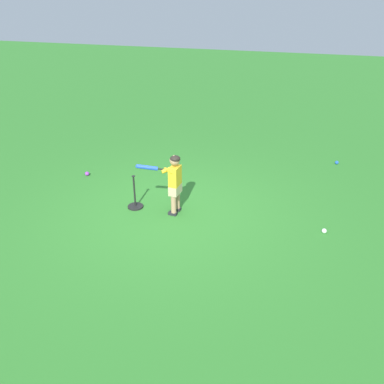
% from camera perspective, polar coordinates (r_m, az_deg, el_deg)
% --- Properties ---
extents(ground_plane, '(40.00, 40.00, 0.00)m').
position_cam_1_polar(ground_plane, '(7.21, -2.78, -2.99)').
color(ground_plane, '#2D7528').
extents(child_batter, '(0.34, 0.75, 1.08)m').
position_cam_1_polar(child_batter, '(6.93, -2.63, 1.81)').
color(child_batter, '#232328').
rests_on(child_batter, ground).
extents(play_ball_by_bucket, '(0.08, 0.08, 0.08)m').
position_cam_1_polar(play_ball_by_bucket, '(9.72, 19.54, 3.89)').
color(play_ball_by_bucket, blue).
rests_on(play_ball_by_bucket, ground).
extents(play_ball_far_right, '(0.09, 0.09, 0.09)m').
position_cam_1_polar(play_ball_far_right, '(8.87, -14.41, 2.49)').
color(play_ball_far_right, purple).
rests_on(play_ball_far_right, ground).
extents(play_ball_midfield, '(0.08, 0.08, 0.08)m').
position_cam_1_polar(play_ball_midfield, '(6.97, 17.95, -5.18)').
color(play_ball_midfield, white).
rests_on(play_ball_midfield, ground).
extents(batting_tee, '(0.28, 0.28, 0.62)m').
position_cam_1_polar(batting_tee, '(7.41, -7.93, -1.41)').
color(batting_tee, black).
rests_on(batting_tee, ground).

